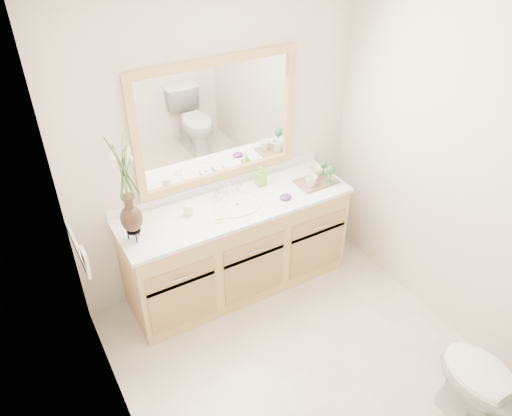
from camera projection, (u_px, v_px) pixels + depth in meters
floor at (306, 369)px, 3.57m from camera, size 2.60×2.60×0.00m
ceiling at (336, 22)px, 2.20m from camera, size 2.40×2.60×0.02m
wall_back at (217, 146)px, 3.81m from camera, size 2.40×0.02×2.40m
wall_front at (511, 414)px, 1.96m from camera, size 2.40×0.02×2.40m
wall_left at (113, 314)px, 2.39m from camera, size 0.02×2.60×2.40m
wall_right at (462, 182)px, 3.37m from camera, size 0.02×2.60×2.40m
vanity at (237, 247)px, 4.06m from camera, size 1.80×0.55×0.80m
counter at (236, 205)px, 3.82m from camera, size 1.84×0.57×0.03m
sink at (237, 211)px, 3.83m from camera, size 0.38×0.34×0.23m
mirror at (217, 122)px, 3.67m from camera, size 1.32×0.04×0.97m
switch_plate at (85, 258)px, 3.06m from camera, size 0.02×0.12×0.12m
toilet at (493, 392)px, 2.99m from camera, size 0.42×0.75×0.74m
flower_vase at (124, 178)px, 3.18m from camera, size 0.18×0.18×0.73m
tumbler at (188, 210)px, 3.67m from camera, size 0.07×0.07×0.09m
soap_dish at (220, 219)px, 3.64m from camera, size 0.09×0.09×0.03m
soap_bottle at (261, 177)px, 4.00m from camera, size 0.07×0.07×0.15m
purple_dish at (285, 197)px, 3.86m from camera, size 0.11×0.10×0.03m
tray at (316, 182)px, 4.07m from camera, size 0.33×0.23×0.02m
mug_left at (311, 181)px, 3.97m from camera, size 0.12×0.12×0.10m
mug_right at (314, 173)px, 4.06m from camera, size 0.14×0.14×0.11m
goblet_front at (331, 171)px, 3.98m from camera, size 0.07×0.07×0.16m
goblet_back at (324, 166)px, 4.09m from camera, size 0.06×0.06×0.13m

